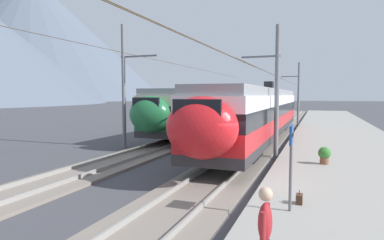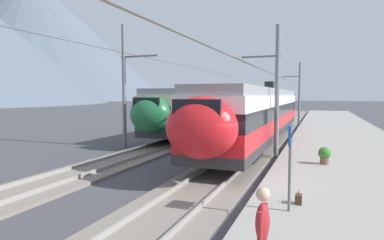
{
  "view_description": "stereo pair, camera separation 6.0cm",
  "coord_description": "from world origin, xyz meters",
  "px_view_note": "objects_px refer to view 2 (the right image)",
  "views": [
    {
      "loc": [
        -11.46,
        -2.77,
        3.43
      ],
      "look_at": [
        3.09,
        2.8,
        2.25
      ],
      "focal_mm": 30.8,
      "sensor_mm": 36.0,
      "label": 1
    },
    {
      "loc": [
        -11.44,
        -2.83,
        3.43
      ],
      "look_at": [
        3.09,
        2.8,
        2.25
      ],
      "focal_mm": 30.8,
      "sensor_mm": 36.0,
      "label": 2
    }
  ],
  "objects_px": {
    "platform_sign": "(290,149)",
    "passenger_walking": "(262,234)",
    "catenary_mast_far_side": "(126,84)",
    "potted_plant_platform_edge": "(325,154)",
    "catenary_mast_east": "(298,93)",
    "handbag_near_sign": "(299,199)",
    "catenary_mast_mid": "(274,89)",
    "train_near_platform": "(260,112)",
    "train_far_track": "(209,108)"
  },
  "relations": [
    {
      "from": "platform_sign",
      "to": "passenger_walking",
      "type": "bearing_deg",
      "value": 178.73
    },
    {
      "from": "train_near_platform",
      "to": "catenary_mast_far_side",
      "type": "xyz_separation_m",
      "value": [
        -4.97,
        7.8,
        1.93
      ]
    },
    {
      "from": "catenary_mast_east",
      "to": "catenary_mast_far_side",
      "type": "distance_m",
      "value": 22.22
    },
    {
      "from": "platform_sign",
      "to": "potted_plant_platform_edge",
      "type": "distance_m",
      "value": 7.0
    },
    {
      "from": "handbag_near_sign",
      "to": "potted_plant_platform_edge",
      "type": "height_order",
      "value": "potted_plant_platform_edge"
    },
    {
      "from": "catenary_mast_far_side",
      "to": "platform_sign",
      "type": "distance_m",
      "value": 14.6
    },
    {
      "from": "catenary_mast_mid",
      "to": "handbag_near_sign",
      "type": "xyz_separation_m",
      "value": [
        -8.22,
        -1.77,
        -3.28
      ]
    },
    {
      "from": "passenger_walking",
      "to": "handbag_near_sign",
      "type": "distance_m",
      "value": 4.74
    },
    {
      "from": "train_near_platform",
      "to": "passenger_walking",
      "type": "height_order",
      "value": "train_near_platform"
    },
    {
      "from": "train_far_track",
      "to": "handbag_near_sign",
      "type": "distance_m",
      "value": 21.45
    },
    {
      "from": "catenary_mast_east",
      "to": "platform_sign",
      "type": "bearing_deg",
      "value": -176.96
    },
    {
      "from": "catenary_mast_east",
      "to": "catenary_mast_far_side",
      "type": "xyz_separation_m",
      "value": [
        -20.12,
        9.42,
        0.44
      ]
    },
    {
      "from": "catenary_mast_far_side",
      "to": "potted_plant_platform_edge",
      "type": "bearing_deg",
      "value": -102.04
    },
    {
      "from": "catenary_mast_mid",
      "to": "handbag_near_sign",
      "type": "bearing_deg",
      "value": -167.87
    },
    {
      "from": "catenary_mast_far_side",
      "to": "handbag_near_sign",
      "type": "bearing_deg",
      "value": -127.77
    },
    {
      "from": "catenary_mast_mid",
      "to": "catenary_mast_far_side",
      "type": "xyz_separation_m",
      "value": [
        0.45,
        9.42,
        0.41
      ]
    },
    {
      "from": "catenary_mast_mid",
      "to": "potted_plant_platform_edge",
      "type": "relative_size",
      "value": 57.64
    },
    {
      "from": "catenary_mast_mid",
      "to": "potted_plant_platform_edge",
      "type": "xyz_separation_m",
      "value": [
        -2.1,
        -2.53,
        -2.97
      ]
    },
    {
      "from": "passenger_walking",
      "to": "potted_plant_platform_edge",
      "type": "distance_m",
      "value": 10.84
    },
    {
      "from": "potted_plant_platform_edge",
      "to": "catenary_mast_mid",
      "type": "bearing_deg",
      "value": 50.28
    },
    {
      "from": "catenary_mast_mid",
      "to": "catenary_mast_far_side",
      "type": "distance_m",
      "value": 9.44
    },
    {
      "from": "train_far_track",
      "to": "catenary_mast_far_side",
      "type": "height_order",
      "value": "catenary_mast_far_side"
    },
    {
      "from": "train_far_track",
      "to": "passenger_walking",
      "type": "xyz_separation_m",
      "value": [
        -24.02,
        -8.78,
        -0.96
      ]
    },
    {
      "from": "handbag_near_sign",
      "to": "potted_plant_platform_edge",
      "type": "bearing_deg",
      "value": -7.1
    },
    {
      "from": "catenary_mast_far_side",
      "to": "handbag_near_sign",
      "type": "relative_size",
      "value": 112.15
    },
    {
      "from": "catenary_mast_east",
      "to": "passenger_walking",
      "type": "relative_size",
      "value": 26.66
    },
    {
      "from": "train_far_track",
      "to": "catenary_mast_far_side",
      "type": "distance_m",
      "value": 11.07
    },
    {
      "from": "catenary_mast_east",
      "to": "passenger_walking",
      "type": "bearing_deg",
      "value": -177.47
    },
    {
      "from": "catenary_mast_far_side",
      "to": "train_near_platform",
      "type": "bearing_deg",
      "value": -57.47
    },
    {
      "from": "catenary_mast_mid",
      "to": "catenary_mast_far_side",
      "type": "bearing_deg",
      "value": 87.29
    },
    {
      "from": "catenary_mast_east",
      "to": "platform_sign",
      "type": "xyz_separation_m",
      "value": [
        -29.49,
        -1.56,
        -1.7
      ]
    },
    {
      "from": "train_near_platform",
      "to": "catenary_mast_east",
      "type": "height_order",
      "value": "catenary_mast_east"
    },
    {
      "from": "train_near_platform",
      "to": "catenary_mast_east",
      "type": "bearing_deg",
      "value": -6.11
    },
    {
      "from": "train_far_track",
      "to": "handbag_near_sign",
      "type": "xyz_separation_m",
      "value": [
        -19.36,
        -9.07,
        -1.76
      ]
    },
    {
      "from": "platform_sign",
      "to": "potted_plant_platform_edge",
      "type": "xyz_separation_m",
      "value": [
        6.83,
        -0.97,
        -1.24
      ]
    },
    {
      "from": "catenary_mast_far_side",
      "to": "catenary_mast_mid",
      "type": "bearing_deg",
      "value": -92.71
    },
    {
      "from": "platform_sign",
      "to": "passenger_walking",
      "type": "distance_m",
      "value": 4.02
    },
    {
      "from": "handbag_near_sign",
      "to": "catenary_mast_mid",
      "type": "bearing_deg",
      "value": 12.13
    },
    {
      "from": "train_near_platform",
      "to": "train_far_track",
      "type": "distance_m",
      "value": 8.07
    },
    {
      "from": "catenary_mast_mid",
      "to": "catenary_mast_far_side",
      "type": "relative_size",
      "value": 1.0
    },
    {
      "from": "platform_sign",
      "to": "passenger_walking",
      "type": "relative_size",
      "value": 1.37
    },
    {
      "from": "platform_sign",
      "to": "catenary_mast_east",
      "type": "bearing_deg",
      "value": 3.04
    },
    {
      "from": "catenary_mast_far_side",
      "to": "passenger_walking",
      "type": "relative_size",
      "value": 26.66
    },
    {
      "from": "catenary_mast_mid",
      "to": "passenger_walking",
      "type": "height_order",
      "value": "catenary_mast_mid"
    },
    {
      "from": "catenary_mast_east",
      "to": "passenger_walking",
      "type": "height_order",
      "value": "catenary_mast_east"
    },
    {
      "from": "train_far_track",
      "to": "catenary_mast_far_side",
      "type": "relative_size",
      "value": 0.54
    },
    {
      "from": "train_near_platform",
      "to": "platform_sign",
      "type": "distance_m",
      "value": 14.7
    },
    {
      "from": "train_near_platform",
      "to": "platform_sign",
      "type": "height_order",
      "value": "train_near_platform"
    },
    {
      "from": "passenger_walking",
      "to": "platform_sign",
      "type": "bearing_deg",
      "value": -1.27
    },
    {
      "from": "train_far_track",
      "to": "potted_plant_platform_edge",
      "type": "height_order",
      "value": "train_far_track"
    }
  ]
}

